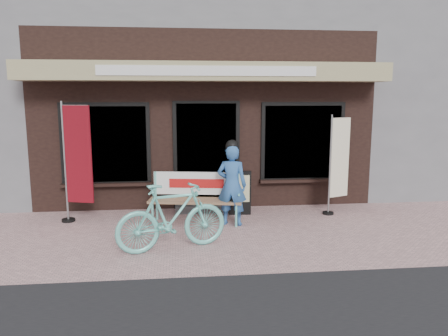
{
  "coord_description": "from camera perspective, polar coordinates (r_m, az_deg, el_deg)",
  "views": [
    {
      "loc": [
        -0.57,
        -6.81,
        2.32
      ],
      "look_at": [
        0.22,
        0.7,
        1.05
      ],
      "focal_mm": 35.0,
      "sensor_mm": 36.0,
      "label": 1
    }
  ],
  "objects": [
    {
      "name": "storefront",
      "position": [
        11.81,
        -3.33,
        12.79
      ],
      "size": [
        7.0,
        6.77,
        6.0
      ],
      "color": "black",
      "rests_on": "ground"
    },
    {
      "name": "menu_stand",
      "position": [
        8.51,
        2.09,
        -3.21
      ],
      "size": [
        0.44,
        0.12,
        0.86
      ],
      "rotation": [
        0.0,
        0.0,
        -0.07
      ],
      "color": "black",
      "rests_on": "ground"
    },
    {
      "name": "bicycle",
      "position": [
        6.63,
        -6.81,
        -6.35
      ],
      "size": [
        1.78,
        0.96,
        1.03
      ],
      "primitive_type": "imported",
      "rotation": [
        0.0,
        0.0,
        1.87
      ],
      "color": "#6DD6C8",
      "rests_on": "ground"
    },
    {
      "name": "bench",
      "position": [
        8.02,
        -3.7,
        -3.33
      ],
      "size": [
        1.73,
        0.7,
        0.91
      ],
      "rotation": [
        0.0,
        0.0,
        -0.17
      ],
      "color": "#6DD6C8",
      "rests_on": "ground"
    },
    {
      "name": "nobori_red",
      "position": [
        8.31,
        -18.74,
        0.88
      ],
      "size": [
        0.66,
        0.3,
        2.21
      ],
      "rotation": [
        0.0,
        0.0,
        -0.27
      ],
      "color": "gray",
      "rests_on": "ground"
    },
    {
      "name": "ground",
      "position": [
        7.22,
        -1.19,
        -9.2
      ],
      "size": [
        70.0,
        70.0,
        0.0
      ],
      "primitive_type": "plane",
      "color": "#C79898",
      "rests_on": "ground"
    },
    {
      "name": "person",
      "position": [
        7.79,
        1.04,
        -2.03
      ],
      "size": [
        0.61,
        0.49,
        1.54
      ],
      "rotation": [
        0.0,
        0.0,
        -0.31
      ],
      "color": "#2F60A3",
      "rests_on": "ground"
    },
    {
      "name": "nobori_cream",
      "position": [
        8.8,
        14.66,
        0.64
      ],
      "size": [
        0.57,
        0.32,
        1.95
      ],
      "rotation": [
        0.0,
        0.0,
        0.37
      ],
      "color": "gray",
      "rests_on": "ground"
    }
  ]
}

